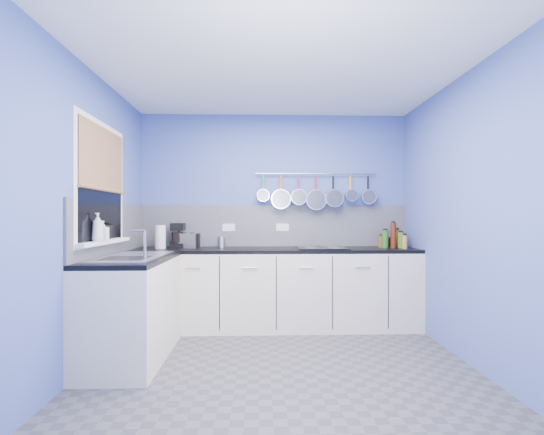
{
  "coord_description": "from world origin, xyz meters",
  "views": [
    {
      "loc": [
        -0.17,
        -3.08,
        1.25
      ],
      "look_at": [
        -0.05,
        0.75,
        1.25
      ],
      "focal_mm": 24.86,
      "sensor_mm": 36.0,
      "label": 1
    }
  ],
  "objects": [
    {
      "name": "wall_front",
      "position": [
        0.0,
        -1.51,
        1.25
      ],
      "size": [
        3.2,
        0.02,
        2.5
      ],
      "primitive_type": "cube",
      "color": "#4559A8",
      "rests_on": "ground"
    },
    {
      "name": "pan_2",
      "position": [
        0.29,
        1.44,
        1.59
      ],
      "size": [
        0.2,
        0.12,
        0.39
      ],
      "primitive_type": null,
      "color": "silver",
      "rests_on": "pot_rail"
    },
    {
      "name": "backsplash_left",
      "position": [
        -1.59,
        0.6,
        1.15
      ],
      "size": [
        0.02,
        1.8,
        0.5
      ],
      "primitive_type": "cube",
      "color": "gray",
      "rests_on": "wall_left"
    },
    {
      "name": "toaster",
      "position": [
        -1.0,
        1.29,
        0.98
      ],
      "size": [
        0.29,
        0.22,
        0.17
      ],
      "primitive_type": "cube",
      "rotation": [
        0.0,
        0.0,
        -0.3
      ],
      "color": "silver",
      "rests_on": "worktop_back"
    },
    {
      "name": "hob",
      "position": [
        0.53,
        1.16,
        0.91
      ],
      "size": [
        0.55,
        0.48,
        0.01
      ],
      "primitive_type": "cube",
      "color": "black",
      "rests_on": "worktop_back"
    },
    {
      "name": "worktop_back",
      "position": [
        0.0,
        1.2,
        0.88
      ],
      "size": [
        3.2,
        0.6,
        0.04
      ],
      "primitive_type": "cube",
      "color": "black",
      "rests_on": "cabinet_run_back"
    },
    {
      "name": "wall_back",
      "position": [
        0.0,
        1.51,
        1.25
      ],
      "size": [
        3.2,
        0.02,
        2.5
      ],
      "primitive_type": "cube",
      "color": "#4559A8",
      "rests_on": "ground"
    },
    {
      "name": "wall_left",
      "position": [
        -1.61,
        0.0,
        1.25
      ],
      "size": [
        0.02,
        3.0,
        2.5
      ],
      "primitive_type": "cube",
      "color": "#4559A8",
      "rests_on": "ground"
    },
    {
      "name": "canister",
      "position": [
        -0.62,
        1.33,
        0.96
      ],
      "size": [
        0.09,
        0.09,
        0.13
      ],
      "primitive_type": "cylinder",
      "rotation": [
        0.0,
        0.0,
        0.01
      ],
      "color": "silver",
      "rests_on": "worktop_back"
    },
    {
      "name": "condiment_1",
      "position": [
        1.37,
        1.31,
        0.95
      ],
      "size": [
        0.07,
        0.07,
        0.1
      ],
      "primitive_type": "cylinder",
      "color": "black",
      "rests_on": "worktop_back"
    },
    {
      "name": "cabinet_run_back",
      "position": [
        0.0,
        1.2,
        0.43
      ],
      "size": [
        3.2,
        0.6,
        0.86
      ],
      "primitive_type": "cube",
      "color": "beige",
      "rests_on": "ground"
    },
    {
      "name": "soap_bottle_b",
      "position": [
        -1.53,
        0.22,
        1.14
      ],
      "size": [
        0.08,
        0.08,
        0.17
      ],
      "primitive_type": "imported",
      "rotation": [
        0.0,
        0.0,
        0.03
      ],
      "color": "white",
      "rests_on": "window_sill"
    },
    {
      "name": "soap_bottle_a",
      "position": [
        -1.53,
        0.11,
        1.17
      ],
      "size": [
        0.1,
        0.1,
        0.24
      ],
      "primitive_type": "imported",
      "rotation": [
        0.0,
        0.0,
        0.04
      ],
      "color": "white",
      "rests_on": "window_sill"
    },
    {
      "name": "window_sill",
      "position": [
        -1.55,
        0.3,
        1.04
      ],
      "size": [
        0.1,
        0.98,
        0.03
      ],
      "primitive_type": "cube",
      "color": "white",
      "rests_on": "wall_left"
    },
    {
      "name": "pot_rail",
      "position": [
        0.5,
        1.45,
        1.78
      ],
      "size": [
        1.45,
        0.02,
        0.02
      ],
      "primitive_type": "cylinder",
      "rotation": [
        0.0,
        1.57,
        0.0
      ],
      "color": "silver",
      "rests_on": "wall_back"
    },
    {
      "name": "ceiling",
      "position": [
        0.0,
        0.0,
        2.51
      ],
      "size": [
        3.2,
        3.0,
        0.02
      ],
      "primitive_type": "cube",
      "color": "white",
      "rests_on": "ground"
    },
    {
      "name": "window_glass",
      "position": [
        -1.57,
        0.3,
        1.55
      ],
      "size": [
        0.01,
        0.9,
        1.0
      ],
      "primitive_type": "cube",
      "color": "black",
      "rests_on": "wall_left"
    },
    {
      "name": "condiment_3",
      "position": [
        1.45,
        1.2,
        0.99
      ],
      "size": [
        0.07,
        0.07,
        0.18
      ],
      "primitive_type": "cylinder",
      "color": "#3F721E",
      "rests_on": "worktop_back"
    },
    {
      "name": "floor",
      "position": [
        0.0,
        0.0,
        -0.01
      ],
      "size": [
        3.2,
        3.0,
        0.02
      ],
      "primitive_type": "cube",
      "color": "#47474C",
      "rests_on": "ground"
    },
    {
      "name": "condiment_0",
      "position": [
        1.45,
        1.34,
        1.0
      ],
      "size": [
        0.07,
        0.07,
        0.21
      ],
      "primitive_type": "cylinder",
      "color": "#8C5914",
      "rests_on": "worktop_back"
    },
    {
      "name": "condiment_6",
      "position": [
        1.45,
        1.1,
        0.97
      ],
      "size": [
        0.06,
        0.06,
        0.15
      ],
      "primitive_type": "cylinder",
      "color": "olive",
      "rests_on": "worktop_back"
    },
    {
      "name": "pan_1",
      "position": [
        0.08,
        1.44,
        1.56
      ],
      "size": [
        0.24,
        0.08,
        0.43
      ],
      "primitive_type": null,
      "color": "silver",
      "rests_on": "pot_rail"
    },
    {
      "name": "condiment_5",
      "position": [
        1.27,
        1.21,
        1.0
      ],
      "size": [
        0.07,
        0.07,
        0.2
      ],
      "primitive_type": "cylinder",
      "color": "#265919",
      "rests_on": "worktop_back"
    },
    {
      "name": "pan_6",
      "position": [
        1.14,
        1.44,
        1.59
      ],
      "size": [
        0.18,
        0.08,
        0.37
      ],
      "primitive_type": null,
      "color": "silver",
      "rests_on": "pot_rail"
    },
    {
      "name": "socket_left",
      "position": [
        -0.55,
        1.48,
        1.13
      ],
      "size": [
        0.15,
        0.01,
        0.09
      ],
      "primitive_type": "cube",
      "color": "white",
      "rests_on": "backsplash_back"
    },
    {
      "name": "bamboo_blind",
      "position": [
        -1.56,
        0.3,
        1.77
      ],
      "size": [
        0.01,
        0.9,
        0.55
      ],
      "primitive_type": "cube",
      "color": "#9F7151",
      "rests_on": "wall_left"
    },
    {
      "name": "socket_right",
      "position": [
        0.1,
        1.48,
        1.13
      ],
      "size": [
        0.15,
        0.01,
        0.09
      ],
      "primitive_type": "cube",
      "color": "white",
      "rests_on": "backsplash_back"
    },
    {
      "name": "backsplash_back",
      "position": [
        0.0,
        1.49,
        1.15
      ],
      "size": [
        3.2,
        0.02,
        0.5
      ],
      "primitive_type": "cube",
      "color": "gray",
      "rests_on": "wall_back"
    },
    {
      "name": "coffee_maker",
      "position": [
        -1.13,
        1.31,
        1.04
      ],
      "size": [
        0.16,
        0.18,
        0.29
      ],
      "primitive_type": null,
      "rotation": [
        0.0,
        0.0,
        -0.01
      ],
      "color": "black",
      "rests_on": "worktop_back"
    },
    {
      "name": "pan_0",
      "position": [
        -0.13,
        1.44,
        1.61
      ],
      "size": [
        0.15,
        0.1,
        0.34
      ],
      "primitive_type": null,
      "color": "silver",
      "rests_on": "pot_rail"
    },
    {
      "name": "wall_right",
      "position": [
        1.61,
        0.0,
        1.25
      ],
      "size": [
        0.02,
        3.0,
        2.5
      ],
      "primitive_type": "cube",
      "color": "#4559A8",
      "rests_on": "ground"
    },
    {
      "name": "mixer_tap",
      "position": [
        -1.14,
        0.12,
        1.03
      ],
      "size": [
        0.12,
        0.08,
        0.26
      ],
      "primitive_type": null,
      "color": "silver",
      "rests_on": "worktop_left"
    },
    {
      "name": "cabinet_run_left",
      "position": [
        -1.3,
        0.3,
        0.43
      ],
      "size": [
        0.6,
        1.2,
        0.86
      ],
      "primitive_type": "cube",
      "color": "beige",
      "rests_on": "ground"
    },
    {
      "name": "pan_4",
      "position": [
        0.71,
        1.44,
        1.57
      ],
      "size": [
        0.22,
        0.12,
        0.41
      ],
      "primitive_type": null,
      "color": "silver",
      "rests_on": "pot_rail"
    },
    {
      "name": "window_frame",
      "position": [
        -1.58,
        0.3,
        1.55
      ],
      "size": [
        0.01,
        1.0,
        1.1
      ],
      "primitive_type": "cube",
      "color": "white",
      "rests_on": "wall_left"
    },
    {
      "name": "condiment_2",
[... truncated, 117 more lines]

